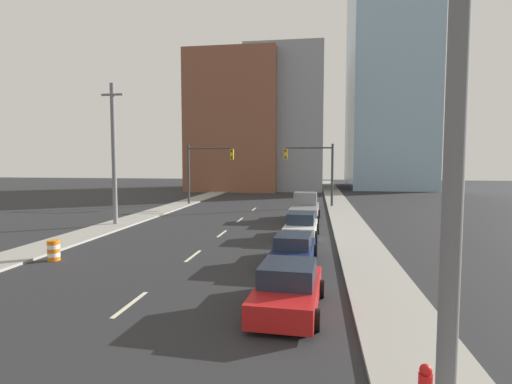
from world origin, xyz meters
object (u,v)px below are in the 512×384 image
at_px(traffic_barrel, 54,250).
at_px(sedan_navy, 293,251).
at_px(traffic_signal_left, 201,165).
at_px(traffic_signal_right, 318,166).
at_px(utility_pole_left_mid, 114,153).
at_px(utility_pole_right_near, 454,171).
at_px(sedan_white, 301,226).
at_px(sedan_red, 288,289).
at_px(pickup_truck_gray, 305,209).

distance_m(traffic_barrel, sedan_navy, 11.17).
distance_m(traffic_signal_left, traffic_barrel, 24.60).
xyz_separation_m(traffic_signal_right, utility_pole_left_mid, (-14.52, -14.28, 1.00)).
distance_m(utility_pole_right_near, sedan_white, 18.06).
relative_size(utility_pole_left_mid, sedan_red, 2.25).
bearing_deg(sedan_white, traffic_barrel, -144.64).
bearing_deg(sedan_navy, utility_pole_left_mid, 148.58).
bearing_deg(sedan_navy, traffic_barrel, -172.33).
xyz_separation_m(sedan_white, pickup_truck_gray, (0.03, 7.17, 0.18)).
distance_m(sedan_navy, pickup_truck_gray, 13.52).
relative_size(traffic_signal_right, utility_pole_right_near, 0.73).
bearing_deg(sedan_white, traffic_signal_right, 88.87).
distance_m(sedan_red, sedan_navy, 5.54).
distance_m(sedan_red, sedan_white, 11.89).
relative_size(traffic_barrel, sedan_navy, 0.20).
bearing_deg(sedan_navy, sedan_red, -85.62).
bearing_deg(traffic_signal_right, sedan_red, -92.02).
bearing_deg(utility_pole_left_mid, sedan_red, -47.30).
distance_m(sedan_white, pickup_truck_gray, 7.17).
bearing_deg(sedan_white, utility_pole_right_near, -77.82).
distance_m(traffic_signal_left, traffic_signal_right, 12.24).
height_order(utility_pole_left_mid, sedan_white, utility_pole_left_mid).
relative_size(sedan_red, pickup_truck_gray, 0.76).
bearing_deg(sedan_white, traffic_signal_left, 125.72).
height_order(utility_pole_right_near, pickup_truck_gray, utility_pole_right_near).
height_order(utility_pole_right_near, traffic_barrel, utility_pole_right_near).
xyz_separation_m(utility_pole_left_mid, sedan_white, (13.47, -2.75, -4.50)).
distance_m(traffic_signal_left, sedan_white, 20.67).
bearing_deg(traffic_signal_right, sedan_white, -93.53).
bearing_deg(utility_pole_right_near, sedan_white, 99.78).
xyz_separation_m(utility_pole_right_near, pickup_truck_gray, (-2.97, 24.57, -3.60)).
relative_size(sedan_red, sedan_white, 1.00).
distance_m(traffic_barrel, sedan_red, 12.18).
height_order(traffic_signal_left, traffic_signal_right, same).
xyz_separation_m(utility_pole_right_near, utility_pole_left_mid, (-16.47, 20.15, 0.72)).
distance_m(utility_pole_left_mid, sedan_red, 20.42).
height_order(traffic_signal_right, sedan_navy, traffic_signal_right).
bearing_deg(traffic_barrel, sedan_red, -22.18).
relative_size(traffic_signal_left, traffic_barrel, 6.74).
height_order(utility_pole_right_near, utility_pole_left_mid, utility_pole_left_mid).
xyz_separation_m(traffic_signal_left, traffic_barrel, (-0.06, -24.32, -3.72)).
bearing_deg(utility_pole_right_near, sedan_navy, 105.74).
relative_size(traffic_barrel, pickup_truck_gray, 0.16).
xyz_separation_m(traffic_signal_left, pickup_truck_gray, (11.22, -9.86, -3.32)).
xyz_separation_m(sedan_red, sedan_white, (-0.03, 11.89, 0.03)).
xyz_separation_m(utility_pole_right_near, traffic_barrel, (-14.25, 10.11, -4.01)).
height_order(traffic_signal_left, pickup_truck_gray, traffic_signal_left).
bearing_deg(utility_pole_left_mid, utility_pole_right_near, -50.74).
distance_m(utility_pole_left_mid, sedan_white, 14.47).
height_order(traffic_signal_right, utility_pole_right_near, utility_pole_right_near).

